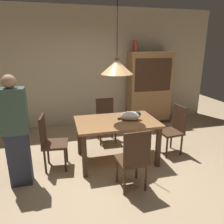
% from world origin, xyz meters
% --- Properties ---
extents(ground, '(10.00, 10.00, 0.00)m').
position_xyz_m(ground, '(0.00, 0.00, 0.00)').
color(ground, tan).
extents(back_wall, '(6.40, 0.10, 2.90)m').
position_xyz_m(back_wall, '(0.00, 2.65, 1.45)').
color(back_wall, beige).
rests_on(back_wall, ground).
extents(dining_table, '(1.40, 0.90, 0.75)m').
position_xyz_m(dining_table, '(0.05, 0.53, 0.65)').
color(dining_table, olive).
rests_on(dining_table, ground).
extents(chair_left_side, '(0.44, 0.44, 0.93)m').
position_xyz_m(chair_left_side, '(-1.08, 0.54, 0.51)').
color(chair_left_side, '#472D1E').
rests_on(chair_left_side, ground).
extents(chair_near_front, '(0.42, 0.42, 0.93)m').
position_xyz_m(chair_near_front, '(0.06, -0.35, 0.51)').
color(chair_near_front, '#472D1E').
rests_on(chair_near_front, ground).
extents(chair_right_side, '(0.44, 0.44, 0.93)m').
position_xyz_m(chair_right_side, '(1.18, 0.54, 0.51)').
color(chair_right_side, '#472D1E').
rests_on(chair_right_side, ground).
extents(chair_far_back, '(0.41, 0.41, 0.93)m').
position_xyz_m(chair_far_back, '(0.05, 1.41, 0.51)').
color(chair_far_back, '#472D1E').
rests_on(chair_far_back, ground).
extents(cat_sleeping, '(0.40, 0.31, 0.16)m').
position_xyz_m(cat_sleeping, '(0.30, 0.51, 0.83)').
color(cat_sleeping, silver).
rests_on(cat_sleeping, dining_table).
extents(pendant_lamp, '(0.52, 0.52, 1.30)m').
position_xyz_m(pendant_lamp, '(0.05, 0.53, 1.66)').
color(pendant_lamp, '#E0A86B').
extents(hutch_bookcase, '(1.12, 0.45, 1.85)m').
position_xyz_m(hutch_bookcase, '(1.43, 2.32, 0.89)').
color(hutch_bookcase, '#A87A4C').
rests_on(hutch_bookcase, ground).
extents(book_red_tall, '(0.04, 0.22, 0.28)m').
position_xyz_m(book_red_tall, '(1.00, 2.32, 1.99)').
color(book_red_tall, '#B73833').
rests_on(book_red_tall, hutch_bookcase).
extents(book_green_slim, '(0.03, 0.20, 0.26)m').
position_xyz_m(book_green_slim, '(1.05, 2.32, 1.98)').
color(book_green_slim, '#427A4C').
rests_on(book_green_slim, hutch_bookcase).
extents(person_standing, '(0.36, 0.22, 1.63)m').
position_xyz_m(person_standing, '(-1.51, 0.21, 0.82)').
color(person_standing, '#2D3347').
rests_on(person_standing, ground).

